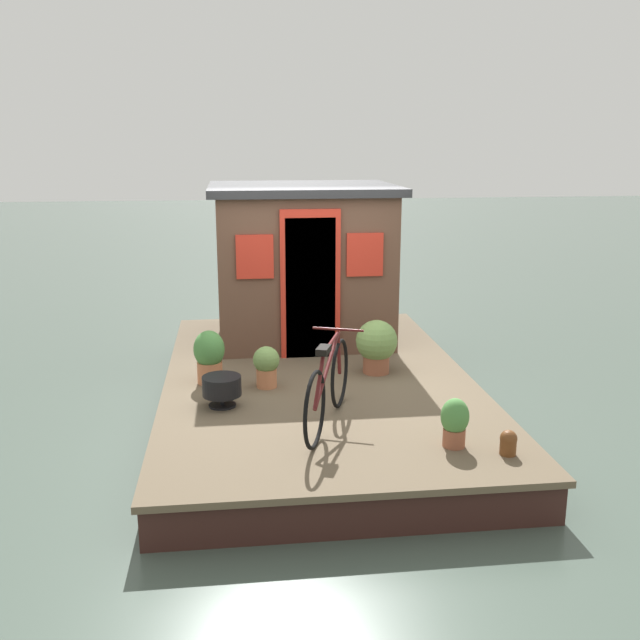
{
  "coord_description": "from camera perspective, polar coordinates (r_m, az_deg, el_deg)",
  "views": [
    {
      "loc": [
        -7.64,
        0.91,
        3.0
      ],
      "look_at": [
        -0.2,
        0.0,
        1.11
      ],
      "focal_mm": 40.35,
      "sensor_mm": 36.0,
      "label": 1
    }
  ],
  "objects": [
    {
      "name": "mooring_bollard",
      "position": [
        6.33,
        14.71,
        -9.36
      ],
      "size": [
        0.15,
        0.15,
        0.22
      ],
      "color": "brown",
      "rests_on": "houseboat_deck"
    },
    {
      "name": "potted_plant_fern",
      "position": [
        7.9,
        -8.77,
        -2.8
      ],
      "size": [
        0.34,
        0.34,
        0.59
      ],
      "color": "#C6754C",
      "rests_on": "houseboat_deck"
    },
    {
      "name": "potted_plant_thyme",
      "position": [
        7.71,
        -4.28,
        -3.59
      ],
      "size": [
        0.29,
        0.29,
        0.45
      ],
      "color": "#C6754C",
      "rests_on": "houseboat_deck"
    },
    {
      "name": "houseboat_deck",
      "position": [
        8.18,
        -0.17,
        -5.82
      ],
      "size": [
        5.6,
        3.4,
        0.41
      ],
      "color": "brown",
      "rests_on": "ground_plane"
    },
    {
      "name": "houseboat_cabin",
      "position": [
        9.5,
        -1.39,
        4.63
      ],
      "size": [
        2.08,
        2.39,
        2.02
      ],
      "color": "brown",
      "rests_on": "houseboat_deck"
    },
    {
      "name": "charcoal_grill",
      "position": [
        7.22,
        -7.8,
        -5.27
      ],
      "size": [
        0.39,
        0.39,
        0.31
      ],
      "color": "black",
      "rests_on": "houseboat_deck"
    },
    {
      "name": "ground_plane",
      "position": [
        8.25,
        -0.17,
        -7.17
      ],
      "size": [
        60.0,
        60.0,
        0.0
      ],
      "primitive_type": "plane",
      "color": "#47564C"
    },
    {
      "name": "bicycle",
      "position": [
        6.63,
        0.64,
        -5.28
      ],
      "size": [
        1.61,
        0.7,
        0.83
      ],
      "color": "black",
      "rests_on": "houseboat_deck"
    },
    {
      "name": "potted_plant_basil",
      "position": [
        6.35,
        10.63,
        -7.92
      ],
      "size": [
        0.25,
        0.25,
        0.44
      ],
      "color": "#935138",
      "rests_on": "houseboat_deck"
    },
    {
      "name": "potted_plant_succulent",
      "position": [
        8.16,
        4.51,
        -1.93
      ],
      "size": [
        0.47,
        0.47,
        0.61
      ],
      "color": "#935138",
      "rests_on": "houseboat_deck"
    }
  ]
}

